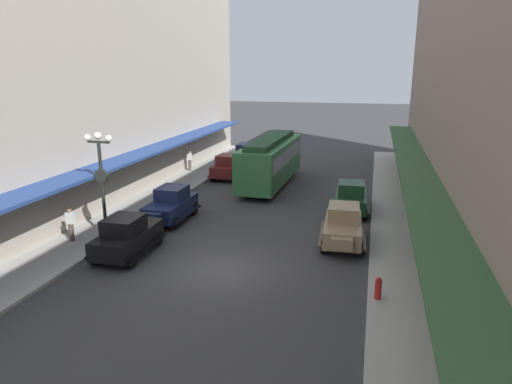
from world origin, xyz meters
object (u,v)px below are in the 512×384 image
parked_car_1 (343,225)px  pedestrian_1 (190,160)px  streetcar (271,159)px  parked_car_4 (171,204)px  lamp_post_with_clock (102,181)px  parked_car_2 (351,196)px  parked_car_5 (127,235)px  parked_car_3 (246,154)px  fire_hydrant (378,288)px  pedestrian_0 (70,223)px  parked_car_0 (229,166)px

parked_car_1 → pedestrian_1: size_ratio=2.63×
streetcar → pedestrian_1: streetcar is taller
parked_car_1 → pedestrian_1: 18.35m
parked_car_4 → lamp_post_with_clock: lamp_post_with_clock is taller
parked_car_2 → parked_car_5: bearing=-136.1°
parked_car_3 → streetcar: bearing=-60.5°
parked_car_5 → fire_hydrant: (10.88, -1.72, -0.38)m
parked_car_5 → fire_hydrant: 11.02m
pedestrian_1 → lamp_post_with_clock: bearing=-82.5°
fire_hydrant → streetcar: bearing=115.4°
parked_car_2 → pedestrian_0: (-12.62, -8.43, 0.07)m
fire_hydrant → pedestrian_0: (-14.18, 2.27, 0.45)m
parked_car_0 → parked_car_4: (-0.00, -10.45, 0.00)m
pedestrian_1 → pedestrian_0: bearing=-87.9°
parked_car_5 → pedestrian_0: bearing=170.5°
parked_car_0 → streetcar: size_ratio=0.45×
parked_car_0 → parked_car_2: same height
parked_car_3 → parked_car_4: same height
parked_car_0 → parked_car_2: 11.52m
pedestrian_0 → parked_car_5: bearing=-9.5°
fire_hydrant → pedestrian_0: 14.36m
parked_car_0 → lamp_post_with_clock: 14.46m
lamp_post_with_clock → parked_car_4: bearing=66.0°
pedestrian_0 → parked_car_1: bearing=14.5°
parked_car_3 → parked_car_5: size_ratio=1.00×
parked_car_0 → fire_hydrant: parked_car_0 is taller
parked_car_1 → fire_hydrant: 5.78m
parked_car_4 → fire_hydrant: 12.97m
parked_car_1 → parked_car_3: size_ratio=1.01×
parked_car_4 → lamp_post_with_clock: (-1.68, -3.77, 2.04)m
parked_car_3 → parked_car_5: 20.54m
parked_car_2 → parked_car_3: same height
parked_car_5 → pedestrian_1: 17.09m
parked_car_3 → parked_car_5: same height
lamp_post_with_clock → fire_hydrant: lamp_post_with_clock is taller
parked_car_2 → parked_car_3: (-9.62, 11.56, 0.00)m
fire_hydrant → pedestrian_0: size_ratio=0.49×
parked_car_2 → parked_car_5: 12.95m
pedestrian_1 → parked_car_0: bearing=-17.4°
pedestrian_0 → pedestrian_1: (-0.59, 16.09, -0.02)m
parked_car_5 → lamp_post_with_clock: lamp_post_with_clock is taller
parked_car_3 → streetcar: size_ratio=0.44×
parked_car_0 → parked_car_1: same height
pedestrian_1 → parked_car_2: bearing=-30.1°
parked_car_1 → fire_hydrant: (1.64, -5.53, -0.38)m
parked_car_2 → fire_hydrant: (1.55, -10.70, -0.38)m
streetcar → parked_car_3: bearing=119.5°
streetcar → fire_hydrant: bearing=-64.6°
pedestrian_0 → parked_car_0: bearing=78.2°
lamp_post_with_clock → fire_hydrant: size_ratio=6.29×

